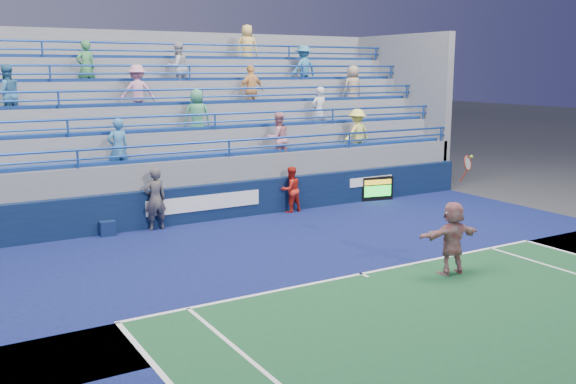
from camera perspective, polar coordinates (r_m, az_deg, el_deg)
ground at (r=14.43m, az=6.53°, el=-7.32°), size 120.00×120.00×0.00m
sponsor_wall at (r=19.68m, az=-4.91°, el=-0.71°), size 18.00×0.32×1.10m
bleacher_stand at (r=22.93m, az=-9.06°, el=3.36°), size 18.00×5.60×6.13m
serve_speed_board at (r=22.37m, az=7.91°, el=0.28°), size 1.20×0.35×0.83m
judge_chair at (r=18.26m, az=-15.79°, el=-3.01°), size 0.44×0.44×0.74m
tennis_player at (r=14.63m, az=14.40°, el=-3.97°), size 1.58×0.67×2.65m
line_judge at (r=18.40m, az=-11.73°, el=-0.63°), size 0.68×0.47×1.79m
ball_girl at (r=20.32m, az=0.24°, el=0.22°), size 0.77×0.63×1.47m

